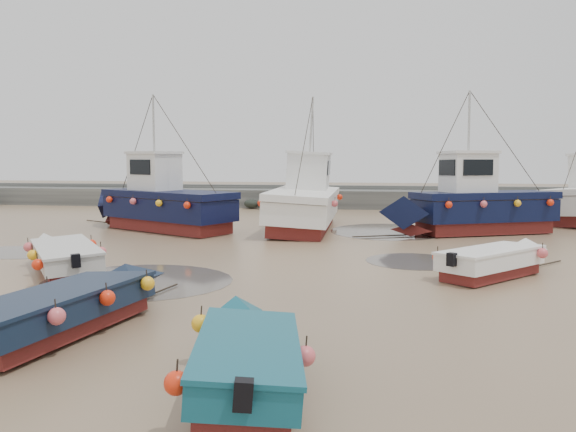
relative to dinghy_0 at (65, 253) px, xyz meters
name	(u,v)px	position (x,y,z in m)	size (l,w,h in m)	color
ground	(273,276)	(6.29, 0.15, -0.54)	(120.00, 120.00, 0.00)	#967B59
seawall	(331,199)	(6.34, 22.14, 0.09)	(60.00, 4.92, 1.50)	slate
puddle_a	(138,281)	(2.71, -0.97, -0.54)	(5.24, 5.24, 0.01)	#50483F
puddle_b	(415,261)	(10.45, 3.14, -0.54)	(3.18, 3.18, 0.01)	#50483F
puddle_c	(16,252)	(-3.52, 2.81, -0.54)	(4.38, 4.38, 0.01)	#50483F
puddle_d	(388,231)	(9.78, 10.55, -0.54)	(5.26, 5.26, 0.01)	#50483F
dinghy_0	(65,253)	(0.00, 0.00, 0.00)	(4.51, 5.61, 1.43)	maroon
dinghy_1	(68,303)	(3.16, -5.31, 0.00)	(2.99, 6.54, 1.43)	maroon
dinghy_2	(245,350)	(7.22, -7.49, 0.02)	(2.15, 5.29, 1.43)	maroon
dinghy_3	(499,257)	(12.63, 1.14, 0.01)	(4.44, 4.53, 1.43)	maroon
cabin_boat_0	(159,201)	(-0.74, 9.49, 0.81)	(9.24, 5.85, 6.22)	maroon
cabin_boat_1	(305,201)	(5.86, 11.19, 0.77)	(3.24, 11.19, 6.22)	maroon
cabin_boat_2	(472,203)	(13.41, 10.20, 0.83)	(9.04, 4.89, 6.22)	maroon
person	(204,237)	(2.01, 7.52, -0.54)	(0.64, 0.42, 1.74)	#191C3A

